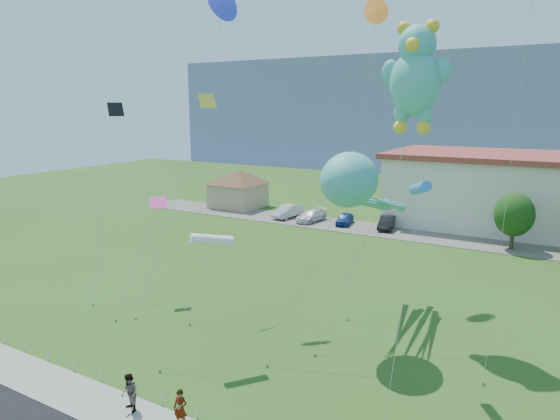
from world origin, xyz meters
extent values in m
plane|color=#304D15|center=(0.00, 0.00, 0.00)|extent=(160.00, 160.00, 0.00)
cube|color=#59544C|center=(0.00, 35.00, 0.03)|extent=(70.00, 6.00, 0.06)
cube|color=slate|center=(0.00, 120.00, 12.50)|extent=(160.00, 50.00, 25.00)
cube|color=tan|center=(-24.00, 38.00, 1.60)|extent=(6.00, 6.00, 3.20)
pyramid|color=brown|center=(-24.00, 38.00, 4.10)|extent=(9.20, 9.20, 1.80)
cylinder|color=white|center=(-13.00, -1.30, 0.25)|extent=(0.05, 0.05, 0.50)
cylinder|color=white|center=(-11.00, -1.30, 0.25)|extent=(0.05, 0.05, 0.50)
cylinder|color=white|center=(-9.00, -1.30, 0.25)|extent=(0.05, 0.05, 0.50)
cylinder|color=white|center=(-7.00, -1.30, 0.25)|extent=(0.05, 0.05, 0.50)
cylinder|color=white|center=(-5.00, -1.30, 0.25)|extent=(0.05, 0.05, 0.50)
cylinder|color=white|center=(-3.00, -1.30, 0.25)|extent=(0.05, 0.05, 0.50)
cylinder|color=white|center=(-1.00, -1.30, 0.25)|extent=(0.05, 0.05, 0.50)
cylinder|color=white|center=(1.00, -1.30, 0.25)|extent=(0.05, 0.05, 0.50)
cylinder|color=#3F2B19|center=(10.00, 34.00, 1.10)|extent=(0.36, 0.36, 2.20)
ellipsoid|color=#14380F|center=(10.00, 34.00, 3.40)|extent=(3.60, 3.60, 4.14)
imported|color=gray|center=(0.86, -2.13, 0.92)|extent=(0.68, 0.53, 1.65)
imported|color=gray|center=(-1.77, -2.43, 0.97)|extent=(1.02, 0.92, 1.73)
imported|color=#B5B7BC|center=(-14.97, 35.47, 0.83)|extent=(2.29, 4.84, 1.53)
imported|color=silver|center=(-11.55, 35.02, 0.73)|extent=(2.52, 4.81, 1.33)
imported|color=navy|center=(-7.58, 35.59, 0.71)|extent=(2.13, 3.99, 1.29)
imported|color=black|center=(-2.70, 35.86, 0.76)|extent=(2.10, 4.40, 1.39)
ellipsoid|color=#45ACA4|center=(3.61, 8.96, 9.34)|extent=(3.03, 3.94, 3.03)
sphere|color=white|center=(3.07, 7.77, 9.66)|extent=(0.48, 0.48, 0.48)
sphere|color=white|center=(4.15, 7.77, 9.66)|extent=(0.48, 0.48, 0.48)
cylinder|color=slate|center=(1.38, 3.93, 0.08)|extent=(0.10, 0.10, 0.16)
cylinder|color=gray|center=(2.50, 5.94, 4.35)|extent=(2.25, 4.06, 8.39)
ellipsoid|color=#45ACA4|center=(5.74, 13.24, 14.55)|extent=(2.95, 2.50, 3.68)
sphere|color=#45ACA4|center=(5.74, 13.24, 16.70)|extent=(2.15, 2.15, 2.15)
sphere|color=yellow|center=(4.94, 13.24, 17.61)|extent=(0.79, 0.79, 0.79)
sphere|color=yellow|center=(6.53, 13.24, 17.61)|extent=(0.79, 0.79, 0.79)
sphere|color=yellow|center=(5.74, 12.33, 16.59)|extent=(0.79, 0.79, 0.79)
ellipsoid|color=#45ACA4|center=(4.26, 13.24, 15.23)|extent=(1.02, 0.73, 1.43)
ellipsoid|color=#45ACA4|center=(7.21, 13.24, 15.23)|extent=(1.02, 0.73, 1.43)
ellipsoid|color=#45ACA4|center=(5.06, 13.24, 12.85)|extent=(0.91, 0.79, 1.47)
ellipsoid|color=#45ACA4|center=(6.42, 13.24, 12.85)|extent=(0.91, 0.79, 1.47)
sphere|color=yellow|center=(5.06, 13.01, 12.05)|extent=(0.79, 0.79, 0.79)
sphere|color=yellow|center=(6.42, 13.01, 12.05)|extent=(0.79, 0.79, 0.79)
cylinder|color=slate|center=(3.03, 6.19, 0.08)|extent=(0.10, 0.10, 0.16)
cylinder|color=gray|center=(4.38, 9.71, 5.99)|extent=(2.74, 7.07, 11.68)
cylinder|color=slate|center=(11.33, 7.72, 0.08)|extent=(0.10, 0.10, 0.16)
cylinder|color=gray|center=(11.33, 11.25, 10.19)|extent=(0.04, 7.08, 20.06)
cube|color=yellow|center=(-7.33, 10.70, 13.61)|extent=(1.29, 1.29, 0.86)
cylinder|color=slate|center=(-8.90, 4.79, 0.08)|extent=(0.10, 0.10, 0.16)
cylinder|color=gray|center=(-8.11, 7.74, 6.79)|extent=(1.59, 5.94, 13.26)
cylinder|color=white|center=(-1.79, 3.66, 6.48)|extent=(0.50, 2.25, 0.87)
cylinder|color=slate|center=(-3.07, 0.76, 0.08)|extent=(0.10, 0.10, 0.16)
cylinder|color=gray|center=(-2.43, 2.21, 3.22)|extent=(1.32, 2.93, 6.13)
cube|color=#FF38A1|center=(-10.51, 8.97, 6.72)|extent=(1.29, 1.29, 0.86)
cylinder|color=slate|center=(-9.75, 3.92, 0.08)|extent=(0.10, 0.10, 0.16)
cylinder|color=gray|center=(-10.13, 6.45, 3.34)|extent=(0.79, 5.07, 6.38)
cone|color=orange|center=(0.71, 20.34, 20.05)|extent=(1.80, 1.33, 1.33)
cylinder|color=slate|center=(2.76, 11.33, 0.08)|extent=(0.10, 0.10, 0.16)
cylinder|color=gray|center=(1.74, 15.84, 10.01)|extent=(2.08, 9.04, 19.70)
cone|color=#2130BE|center=(-6.85, 11.91, 19.95)|extent=(1.80, 1.33, 1.33)
cylinder|color=slate|center=(-5.42, 5.86, 0.08)|extent=(0.10, 0.10, 0.16)
cylinder|color=gray|center=(-6.13, 8.89, 9.96)|extent=(1.46, 6.08, 19.60)
cube|color=black|center=(-15.46, 10.18, 13.04)|extent=(1.29, 1.29, 0.86)
cylinder|color=slate|center=(-13.07, 4.95, 0.08)|extent=(0.10, 0.10, 0.16)
cylinder|color=gray|center=(-14.27, 7.57, 6.50)|extent=(2.42, 5.26, 12.69)
cylinder|color=#3286E4|center=(7.89, 7.16, 9.47)|extent=(0.50, 2.25, 0.87)
cylinder|color=gray|center=(8.13, 4.33, 4.72)|extent=(0.50, 5.67, 9.13)
camera|label=1|loc=(13.76, -16.19, 13.21)|focal=32.00mm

